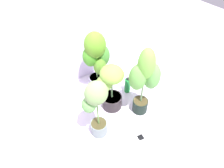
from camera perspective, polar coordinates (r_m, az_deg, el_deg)
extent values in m
plane|color=silver|center=(2.40, 1.15, -8.90)|extent=(8.00, 8.00, 0.00)
cube|color=silver|center=(2.39, -11.03, 20.63)|extent=(3.20, 0.01, 2.00)
cylinder|color=slate|center=(2.67, -4.31, 0.64)|extent=(0.23, 0.23, 0.18)
cylinder|color=#3B2B21|center=(2.62, -4.41, 1.97)|extent=(0.21, 0.21, 0.02)
cylinder|color=#588442|center=(2.43, -4.78, 7.12)|extent=(0.02, 0.02, 0.57)
ellipsoid|color=#578D24|center=(2.31, -5.09, 11.45)|extent=(0.38, 0.38, 0.33)
ellipsoid|color=#408823|center=(2.38, -6.51, 8.09)|extent=(0.21, 0.20, 0.27)
ellipsoid|color=#408030|center=(2.43, -2.76, 8.50)|extent=(0.25, 0.25, 0.29)
ellipsoid|color=#4D7B26|center=(2.42, -3.63, 5.28)|extent=(0.20, 0.19, 0.24)
cylinder|color=slate|center=(2.19, -3.88, -12.84)|extent=(0.18, 0.18, 0.17)
cylinder|color=#3B351C|center=(2.13, -3.98, -11.70)|extent=(0.17, 0.17, 0.02)
cylinder|color=#57833B|center=(1.91, -4.38, -6.97)|extent=(0.02, 0.02, 0.54)
ellipsoid|color=#7AA05B|center=(1.75, -4.74, -2.73)|extent=(0.23, 0.20, 0.25)
ellipsoid|color=#68A854|center=(1.85, -6.90, -6.18)|extent=(0.20, 0.20, 0.17)
cylinder|color=#2A2326|center=(2.42, -0.02, -5.17)|extent=(0.25, 0.25, 0.18)
cylinder|color=#3A2C1A|center=(2.36, -0.02, -3.88)|extent=(0.23, 0.23, 0.02)
cylinder|color=#56824B|center=(2.20, -0.03, -0.14)|extent=(0.02, 0.02, 0.41)
ellipsoid|color=#7AAD3E|center=(2.10, -0.03, 2.94)|extent=(0.29, 0.30, 0.19)
ellipsoid|color=#79A942|center=(2.15, -2.31, 0.15)|extent=(0.25, 0.24, 0.20)
cylinder|color=black|center=(2.40, 8.34, -6.31)|extent=(0.19, 0.19, 0.17)
cylinder|color=#3D341C|center=(2.35, 8.53, -5.09)|extent=(0.17, 0.17, 0.02)
cylinder|color=#597C4C|center=(2.12, 9.43, 0.70)|extent=(0.02, 0.02, 0.63)
ellipsoid|color=#6EB740|center=(1.96, 10.23, 5.84)|extent=(0.27, 0.27, 0.38)
ellipsoid|color=#5E9F43|center=(2.04, 7.65, 1.90)|extent=(0.24, 0.24, 0.33)
ellipsoid|color=#5EA249|center=(2.12, 11.81, 2.25)|extent=(0.20, 0.20, 0.34)
cube|color=white|center=(2.23, 8.49, -15.60)|extent=(0.09, 0.09, 0.02)
cube|color=black|center=(2.22, 8.53, -15.44)|extent=(0.07, 0.07, 0.00)
cylinder|color=#1E8E37|center=(2.60, 4.63, -0.40)|extent=(0.08, 0.08, 0.22)
cylinder|color=black|center=(2.52, 4.78, 1.52)|extent=(0.05, 0.05, 0.02)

